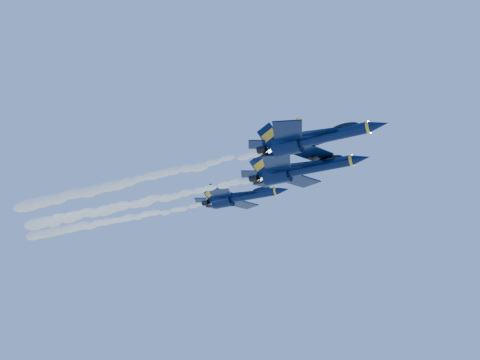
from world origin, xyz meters
The scene contains 6 objects.
jet_lead centered at (17.23, -14.13, 151.91)m, with size 19.40×15.92×7.21m.
smoke_trail_jet_lead centered at (-19.38, -14.13, 151.40)m, with size 56.62×2.63×2.37m, color white.
jet_second centered at (12.38, -6.97, 150.53)m, with size 20.07×16.46×7.46m.
smoke_trail_jet_second centered at (-24.51, -6.97, 150.01)m, with size 56.62×2.72×2.45m, color white.
jet_third centered at (-6.61, 6.93, 152.83)m, with size 19.63×16.10×7.30m.
smoke_trail_jet_third centered at (-43.31, 6.93, 152.31)m, with size 56.62×2.66×2.39m, color white.
Camera 1 is at (38.22, -73.10, 122.96)m, focal length 35.00 mm.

